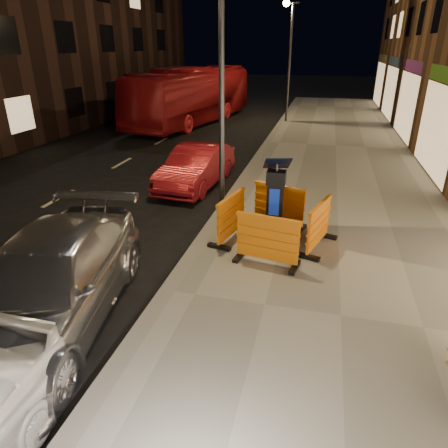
% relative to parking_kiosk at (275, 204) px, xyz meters
% --- Properties ---
extents(ground_plane, '(120.00, 120.00, 0.00)m').
position_rel_parking_kiosk_xyz_m(ground_plane, '(-1.58, -2.35, -1.07)').
color(ground_plane, black).
rests_on(ground_plane, ground).
extents(sidewalk, '(6.00, 60.00, 0.15)m').
position_rel_parking_kiosk_xyz_m(sidewalk, '(1.42, -2.35, -0.99)').
color(sidewalk, gray).
rests_on(sidewalk, ground).
extents(kerb, '(0.30, 60.00, 0.15)m').
position_rel_parking_kiosk_xyz_m(kerb, '(-1.58, -2.35, -0.99)').
color(kerb, slate).
rests_on(kerb, ground).
extents(parking_kiosk, '(0.71, 0.71, 1.83)m').
position_rel_parking_kiosk_xyz_m(parking_kiosk, '(0.00, 0.00, 0.00)').
color(parking_kiosk, black).
rests_on(parking_kiosk, sidewalk).
extents(barrier_front, '(1.39, 0.76, 1.02)m').
position_rel_parking_kiosk_xyz_m(barrier_front, '(-0.00, -0.95, -0.41)').
color(barrier_front, orange).
rests_on(barrier_front, sidewalk).
extents(barrier_back, '(1.42, 0.92, 1.02)m').
position_rel_parking_kiosk_xyz_m(barrier_back, '(0.00, 0.95, -0.41)').
color(barrier_back, orange).
rests_on(barrier_back, sidewalk).
extents(barrier_kerbside, '(0.82, 1.40, 1.02)m').
position_rel_parking_kiosk_xyz_m(barrier_kerbside, '(-0.95, 0.00, -0.41)').
color(barrier_kerbside, orange).
rests_on(barrier_kerbside, sidewalk).
extents(barrier_bldgside, '(0.90, 1.41, 1.02)m').
position_rel_parking_kiosk_xyz_m(barrier_bldgside, '(0.95, 0.00, -0.41)').
color(barrier_bldgside, orange).
rests_on(barrier_bldgside, sidewalk).
extents(car_silver, '(2.84, 5.25, 1.44)m').
position_rel_parking_kiosk_xyz_m(car_silver, '(-3.13, -3.42, -1.07)').
color(car_silver, '#B4B4B9').
rests_on(car_silver, ground).
extents(car_red, '(1.66, 3.99, 1.28)m').
position_rel_parking_kiosk_xyz_m(car_red, '(-2.95, 3.75, -1.07)').
color(car_red, maroon).
rests_on(car_red, ground).
extents(bus_doubledecker, '(4.36, 11.31, 3.08)m').
position_rel_parking_kiosk_xyz_m(bus_doubledecker, '(-6.61, 14.70, -1.07)').
color(bus_doubledecker, maroon).
rests_on(bus_doubledecker, ground).
extents(street_lamp_mid, '(0.12, 0.12, 6.00)m').
position_rel_parking_kiosk_xyz_m(street_lamp_mid, '(-1.33, 0.65, 2.08)').
color(street_lamp_mid, '#3F3F44').
rests_on(street_lamp_mid, sidewalk).
extents(street_lamp_far, '(0.12, 0.12, 6.00)m').
position_rel_parking_kiosk_xyz_m(street_lamp_far, '(-1.33, 15.65, 2.08)').
color(street_lamp_far, '#3F3F44').
rests_on(street_lamp_far, sidewalk).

